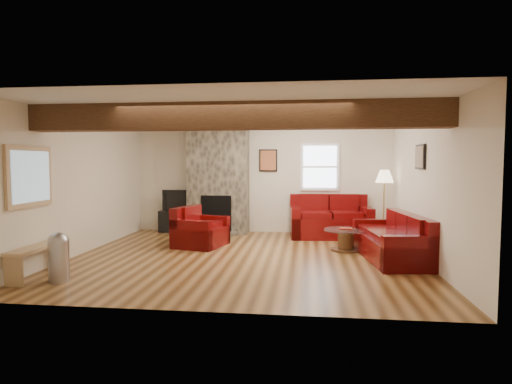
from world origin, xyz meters
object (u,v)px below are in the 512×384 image
tv_cabinet (182,221)px  sofa_three (391,237)px  coffee_table (346,240)px  floor_lamp (384,180)px  armchair_red (201,227)px  television (181,200)px  loveseat (330,216)px

tv_cabinet → sofa_three: bearing=-28.4°
coffee_table → floor_lamp: size_ratio=0.55×
armchair_red → tv_cabinet: (-0.88, 1.64, -0.13)m
sofa_three → coffee_table: bearing=-139.2°
television → floor_lamp: size_ratio=0.58×
loveseat → armchair_red: 2.92m
coffee_table → armchair_red: bearing=177.9°
sofa_three → tv_cabinet: 4.99m
loveseat → television: 3.50m
loveseat → armchair_red: size_ratio=1.82×
floor_lamp → tv_cabinet: bearing=175.1°
tv_cabinet → loveseat: bearing=-4.9°
tv_cabinet → coffee_table: bearing=-25.3°
sofa_three → coffee_table: 0.96m
tv_cabinet → armchair_red: bearing=-61.7°
loveseat → television: size_ratio=2.03×
sofa_three → armchair_red: size_ratio=2.10×
coffee_table → television: bearing=154.7°
armchair_red → floor_lamp: bearing=-57.0°
armchair_red → coffee_table: 2.82m
armchair_red → tv_cabinet: size_ratio=0.94×
tv_cabinet → floor_lamp: bearing=-4.9°
armchair_red → tv_cabinet: 1.87m
sofa_three → loveseat: (-0.91, 2.08, 0.08)m
coffee_table → sofa_three: bearing=-42.3°
tv_cabinet → television: (0.00, 0.00, 0.50)m
coffee_table → television: size_ratio=0.95×
armchair_red → coffee_table: armchair_red is taller
sofa_three → coffee_table: sofa_three is taller
sofa_three → armchair_red: bearing=-108.7°
sofa_three → tv_cabinet: (-4.38, 2.38, -0.13)m
loveseat → tv_cabinet: loveseat is taller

